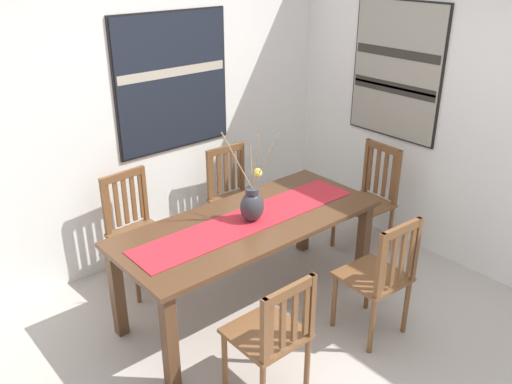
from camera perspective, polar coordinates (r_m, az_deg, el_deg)
ground_plane at (r=3.99m, az=4.86°, el=-15.82°), size 6.40×6.40×0.03m
wall_back at (r=4.69m, az=-10.98°, el=9.10°), size 6.40×0.12×2.70m
wall_side at (r=4.74m, az=21.77°, el=7.95°), size 0.12×6.40×2.70m
dining_table at (r=3.99m, az=-0.71°, el=-4.31°), size 2.00×0.84×0.74m
table_runner at (r=3.94m, az=-0.72°, el=-2.94°), size 1.84×0.36×0.01m
centerpiece_vase at (r=3.87m, az=-0.39°, el=-1.25°), size 0.34×0.21×0.69m
chair_0 at (r=3.87m, az=12.90°, el=-8.58°), size 0.44×0.44×0.94m
chair_1 at (r=3.30m, az=1.72°, el=-14.79°), size 0.42×0.42×0.89m
chair_2 at (r=4.46m, az=-12.50°, el=-3.72°), size 0.45×0.45×0.95m
chair_3 at (r=4.91m, az=-2.29°, el=-0.40°), size 0.44×0.44×0.93m
chair_4 at (r=4.96m, az=11.83°, el=-0.56°), size 0.45×0.45×0.98m
painting_on_back_wall at (r=4.68m, az=-8.78°, el=11.33°), size 1.09×0.05×1.16m
painting_on_side_wall at (r=4.99m, az=14.56°, el=12.22°), size 0.05×0.92×1.19m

